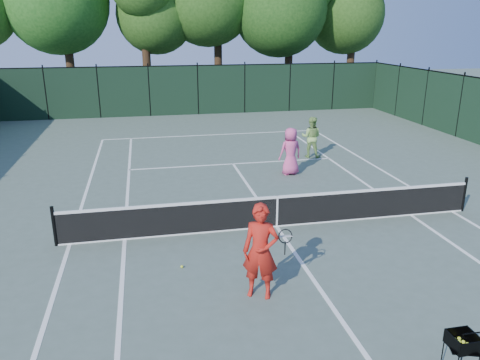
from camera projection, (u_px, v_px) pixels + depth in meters
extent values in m
plane|color=#4D5E52|center=(277.00, 227.00, 12.98)|extent=(90.00, 90.00, 0.00)
cube|color=white|center=(70.00, 244.00, 11.92)|extent=(0.10, 23.77, 0.01)
cube|color=white|center=(452.00, 212.00, 14.04)|extent=(0.10, 23.77, 0.01)
cube|color=white|center=(125.00, 240.00, 12.19)|extent=(0.10, 23.77, 0.01)
cube|color=white|center=(411.00, 215.00, 13.78)|extent=(0.10, 23.77, 0.01)
cube|color=white|center=(213.00, 135.00, 24.04)|extent=(10.97, 0.10, 0.01)
cube|color=white|center=(233.00, 164.00, 18.94)|extent=(8.23, 0.10, 0.01)
cube|color=white|center=(277.00, 227.00, 12.98)|extent=(0.10, 12.80, 0.01)
cube|color=black|center=(277.00, 211.00, 12.84)|extent=(11.60, 0.03, 0.85)
cube|color=white|center=(277.00, 197.00, 12.71)|extent=(11.60, 0.05, 0.07)
cube|color=white|center=(277.00, 226.00, 12.98)|extent=(11.60, 0.05, 0.04)
cube|color=white|center=(277.00, 211.00, 12.84)|extent=(0.05, 0.04, 0.91)
cylinder|color=black|center=(54.00, 226.00, 11.70)|extent=(0.09, 0.09, 1.06)
cylinder|color=black|center=(464.00, 194.00, 13.94)|extent=(0.09, 0.09, 1.06)
cube|color=black|center=(198.00, 90.00, 29.27)|extent=(24.00, 0.05, 3.00)
cylinder|color=black|center=(71.00, 72.00, 31.16)|extent=(0.56, 0.56, 4.80)
cylinder|color=black|center=(148.00, 75.00, 32.02)|extent=(0.56, 0.56, 4.30)
cylinder|color=black|center=(218.00, 68.00, 33.34)|extent=(0.56, 0.56, 5.00)
cylinder|color=black|center=(288.00, 70.00, 33.72)|extent=(0.56, 0.56, 4.60)
cylinder|color=black|center=(350.00, 70.00, 35.18)|extent=(0.56, 0.56, 4.40)
imported|color=red|center=(261.00, 251.00, 9.36)|extent=(0.86, 0.73, 2.00)
cylinder|color=black|center=(285.00, 248.00, 9.61)|extent=(0.03, 0.03, 0.30)
torus|color=black|center=(285.00, 236.00, 9.53)|extent=(0.30, 0.10, 0.30)
imported|color=#DA4D8C|center=(290.00, 151.00, 17.35)|extent=(0.95, 0.70, 1.77)
imported|color=#8FBD5E|center=(311.00, 137.00, 19.71)|extent=(1.04, 0.96, 1.72)
cylinder|color=black|center=(442.00, 356.00, 7.47)|extent=(0.02, 0.02, 0.55)
cylinder|color=black|center=(462.00, 353.00, 7.54)|extent=(0.02, 0.02, 0.55)
cube|color=black|center=(463.00, 341.00, 7.21)|extent=(0.52, 0.52, 0.23)
sphere|color=#BFD62B|center=(463.00, 345.00, 7.23)|extent=(0.06, 0.06, 0.06)
sphere|color=#BFD62B|center=(463.00, 345.00, 7.23)|extent=(0.06, 0.06, 0.06)
sphere|color=#BFD62B|center=(463.00, 345.00, 7.23)|extent=(0.06, 0.06, 0.06)
sphere|color=#BFD62B|center=(463.00, 345.00, 7.23)|extent=(0.06, 0.06, 0.06)
sphere|color=#BFD62B|center=(463.00, 345.00, 7.23)|extent=(0.06, 0.06, 0.06)
sphere|color=#BFD62B|center=(463.00, 345.00, 7.23)|extent=(0.06, 0.06, 0.06)
sphere|color=#BFD62B|center=(463.00, 345.00, 7.23)|extent=(0.06, 0.06, 0.06)
sphere|color=#BFD62B|center=(463.00, 345.00, 7.23)|extent=(0.06, 0.06, 0.06)
sphere|color=#BFD62B|center=(463.00, 345.00, 7.23)|extent=(0.06, 0.06, 0.06)
sphere|color=#BFD62B|center=(463.00, 345.00, 7.23)|extent=(0.06, 0.06, 0.06)
sphere|color=#BFD62B|center=(463.00, 345.00, 7.23)|extent=(0.06, 0.06, 0.06)
sphere|color=#BFD62B|center=(463.00, 345.00, 7.23)|extent=(0.06, 0.06, 0.06)
sphere|color=#BFD62B|center=(463.00, 345.00, 7.23)|extent=(0.06, 0.06, 0.06)
sphere|color=#BFD62B|center=(463.00, 345.00, 7.23)|extent=(0.06, 0.06, 0.06)
sphere|color=#BFD62B|center=(463.00, 345.00, 7.23)|extent=(0.06, 0.06, 0.06)
sphere|color=#BFD62B|center=(463.00, 345.00, 7.23)|extent=(0.06, 0.06, 0.06)
sphere|color=#BFD62B|center=(463.00, 345.00, 7.23)|extent=(0.06, 0.06, 0.06)
sphere|color=#D0E42E|center=(182.00, 267.00, 10.75)|extent=(0.07, 0.07, 0.07)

